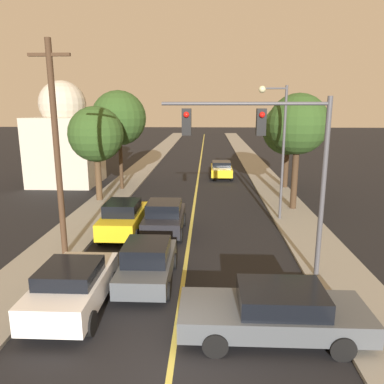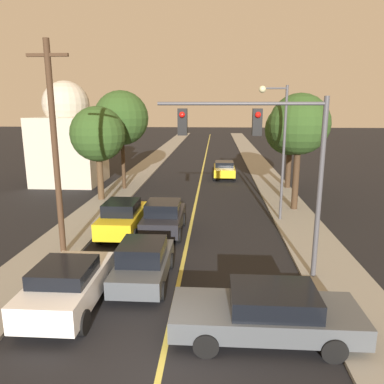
# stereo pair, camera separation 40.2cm
# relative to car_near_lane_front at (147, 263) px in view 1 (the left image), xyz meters

# --- Properties ---
(ground_plane) EXTENTS (200.00, 200.00, 0.00)m
(ground_plane) POSITION_rel_car_near_lane_front_xyz_m (1.25, -4.38, -0.77)
(ground_plane) COLOR black
(road_surface) EXTENTS (8.96, 80.00, 0.01)m
(road_surface) POSITION_rel_car_near_lane_front_xyz_m (1.25, 31.62, -0.76)
(road_surface) COLOR black
(road_surface) RESTS_ON ground
(sidewalk_left) EXTENTS (2.50, 80.00, 0.12)m
(sidewalk_left) POSITION_rel_car_near_lane_front_xyz_m (-4.47, 31.62, -0.71)
(sidewalk_left) COLOR gray
(sidewalk_left) RESTS_ON ground
(sidewalk_right) EXTENTS (2.50, 80.00, 0.12)m
(sidewalk_right) POSITION_rel_car_near_lane_front_xyz_m (6.98, 31.62, -0.71)
(sidewalk_right) COLOR gray
(sidewalk_right) RESTS_ON ground
(car_near_lane_front) EXTENTS (1.86, 3.88, 1.56)m
(car_near_lane_front) POSITION_rel_car_near_lane_front_xyz_m (0.00, 0.00, 0.00)
(car_near_lane_front) COLOR #474C51
(car_near_lane_front) RESTS_ON ground
(car_near_lane_second) EXTENTS (1.94, 3.88, 1.65)m
(car_near_lane_second) POSITION_rel_car_near_lane_front_xyz_m (0.00, 5.27, 0.06)
(car_near_lane_second) COLOR black
(car_near_lane_second) RESTS_ON ground
(car_outer_lane_front) EXTENTS (1.99, 3.92, 1.57)m
(car_outer_lane_front) POSITION_rel_car_near_lane_front_xyz_m (-1.97, -1.99, 0.06)
(car_outer_lane_front) COLOR white
(car_outer_lane_front) RESTS_ON ground
(car_outer_lane_second) EXTENTS (1.86, 4.19, 1.71)m
(car_outer_lane_second) POSITION_rel_car_near_lane_front_xyz_m (-1.97, 4.99, 0.10)
(car_outer_lane_second) COLOR gold
(car_outer_lane_second) RESTS_ON ground
(car_far_oncoming) EXTENTS (1.90, 3.81, 1.43)m
(car_far_oncoming) POSITION_rel_car_near_lane_front_xyz_m (3.27, 19.86, -0.01)
(car_far_oncoming) COLOR gold
(car_far_oncoming) RESTS_ON ground
(car_crossing_right) EXTENTS (5.08, 2.08, 1.43)m
(car_crossing_right) POSITION_rel_car_near_lane_front_xyz_m (3.96, -3.00, -0.02)
(car_crossing_right) COLOR #474C51
(car_crossing_right) RESTS_ON ground
(traffic_signal_mast) EXTENTS (5.70, 0.42, 6.39)m
(traffic_signal_mast) POSITION_rel_car_near_lane_front_xyz_m (4.31, 0.69, 3.95)
(traffic_signal_mast) COLOR #47474C
(traffic_signal_mast) RESTS_ON ground
(streetlamp_right) EXTENTS (1.49, 0.36, 7.07)m
(streetlamp_right) POSITION_rel_car_near_lane_front_xyz_m (5.75, 7.70, 3.86)
(streetlamp_right) COLOR #47474C
(streetlamp_right) RESTS_ON ground
(utility_pole_left) EXTENTS (1.60, 0.24, 8.51)m
(utility_pole_left) POSITION_rel_car_near_lane_front_xyz_m (-3.82, 2.16, 3.77)
(utility_pole_left) COLOR #422D1E
(utility_pole_left) RESTS_ON ground
(tree_left_near) EXTENTS (3.89, 3.89, 7.12)m
(tree_left_near) POSITION_rel_car_near_lane_front_xyz_m (-4.30, 14.78, 4.51)
(tree_left_near) COLOR #3D2B1C
(tree_left_near) RESTS_ON ground
(tree_left_far) EXTENTS (3.51, 3.51, 6.04)m
(tree_left_far) POSITION_rel_car_near_lane_front_xyz_m (-5.02, 11.41, 3.60)
(tree_left_far) COLOR #4C3823
(tree_left_far) RESTS_ON ground
(tree_right_near) EXTENTS (3.49, 3.49, 6.77)m
(tree_right_near) POSITION_rel_car_near_lane_front_xyz_m (7.26, 9.84, 4.34)
(tree_right_near) COLOR #3D2B1C
(tree_right_near) RESTS_ON ground
(tree_right_far) EXTENTS (3.77, 3.77, 6.24)m
(tree_right_far) POSITION_rel_car_near_lane_front_xyz_m (7.96, 15.87, 3.68)
(tree_right_far) COLOR #3D2B1C
(tree_right_far) RESTS_ON ground
(domed_building_left) EXTENTS (4.93, 4.93, 8.05)m
(domed_building_left) POSITION_rel_car_near_lane_front_xyz_m (-9.19, 16.99, 2.82)
(domed_building_left) COLOR #BCB29E
(domed_building_left) RESTS_ON ground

